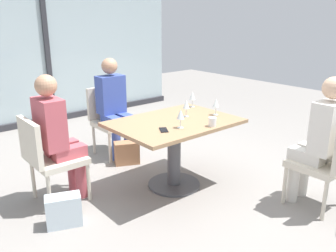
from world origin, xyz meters
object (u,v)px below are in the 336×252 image
wine_glass_0 (186,105)px  cell_phone_on_table (164,130)px  chair_near_window (110,117)px  handbag_0 (64,211)px  chair_front_right (329,160)px  chair_far_left (48,155)px  wine_glass_1 (181,115)px  handbag_1 (127,153)px  person_far_left (57,132)px  person_front_right (320,136)px  wine_glass_2 (192,96)px  coffee_cup (212,122)px  person_near_window (114,103)px  wine_glass_3 (216,103)px  dining_table_main (174,138)px

wine_glass_0 → cell_phone_on_table: bearing=-156.6°
chair_near_window → handbag_0: size_ratio=2.90×
handbag_0 → chair_front_right: bearing=-12.2°
wine_glass_0 → chair_far_left: bearing=161.0°
chair_front_right → handbag_0: size_ratio=2.90×
wine_glass_1 → handbag_1: (0.05, 1.04, -0.72)m
person_far_left → person_front_right: bearing=-42.7°
wine_glass_0 → person_far_left: bearing=159.4°
person_front_right → handbag_1: (-0.83, 1.99, -0.56)m
handbag_0 → handbag_1: bearing=54.6°
wine_glass_0 → wine_glass_2: same height
coffee_cup → chair_front_right: bearing=-55.7°
person_front_right → handbag_0: size_ratio=4.20×
wine_glass_1 → handbag_0: wine_glass_1 is taller
wine_glass_2 → person_near_window: bearing=121.6°
person_near_window → wine_glass_0: person_near_window is taller
wine_glass_0 → coffee_cup: size_ratio=2.06×
chair_front_right → wine_glass_3: size_ratio=4.70×
chair_far_left → wine_glass_0: size_ratio=4.70×
chair_near_window → chair_front_right: bearing=-73.2°
dining_table_main → coffee_cup: (0.16, -0.38, 0.23)m
person_far_left → coffee_cup: 1.49m
dining_table_main → person_far_left: (-1.04, 0.50, 0.15)m
wine_glass_0 → wine_glass_1: size_ratio=1.00×
cell_phone_on_table → handbag_0: cell_phone_on_table is taller
person_front_right → handbag_1: bearing=112.6°
cell_phone_on_table → handbag_1: size_ratio=0.48×
person_far_left → person_front_right: 2.47m
wine_glass_2 → coffee_cup: wine_glass_2 is taller
person_near_window → wine_glass_3: 1.39m
chair_near_window → person_front_right: (0.77, -2.44, 0.20)m
chair_front_right → coffee_cup: bearing=124.3°
wine_glass_2 → handbag_0: bearing=-172.1°
person_far_left → person_near_window: same height
coffee_cup → cell_phone_on_table: 0.49m
wine_glass_0 → handbag_1: size_ratio=0.62×
chair_far_left → wine_glass_3: (1.64, -0.63, 0.37)m
person_front_right → wine_glass_3: 1.10m
wine_glass_0 → handbag_0: 1.61m
chair_front_right → chair_far_left: bearing=137.2°
dining_table_main → chair_near_window: size_ratio=1.45×
dining_table_main → wine_glass_1: size_ratio=6.82×
person_far_left → dining_table_main: bearing=-25.9°
chair_front_right → wine_glass_1: (-0.88, 1.06, 0.37)m
dining_table_main → wine_glass_3: 0.59m
dining_table_main → wine_glass_3: wine_glass_3 is taller
chair_far_left → wine_glass_0: wine_glass_0 is taller
chair_far_left → wine_glass_2: (1.69, -0.21, 0.37)m
wine_glass_0 → dining_table_main: bearing=-169.2°
person_front_right → wine_glass_3: (-0.28, 1.05, 0.16)m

